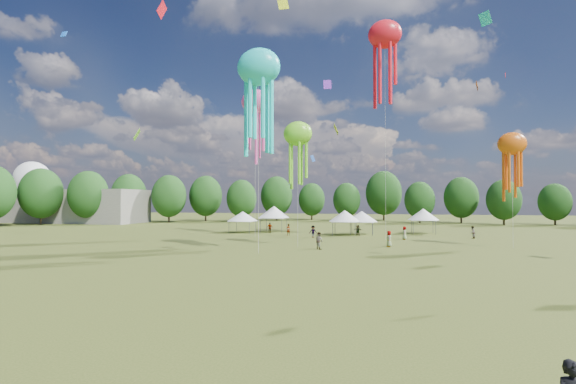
# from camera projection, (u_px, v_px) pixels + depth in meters

# --- Properties ---
(ground) EXTENTS (300.00, 300.00, 0.00)m
(ground) POSITION_uv_depth(u_px,v_px,m) (248.00, 380.00, 12.05)
(ground) COLOR #384416
(ground) RESTS_ON ground
(spectator_near) EXTENTS (1.17, 1.15, 1.90)m
(spectator_near) POSITION_uv_depth(u_px,v_px,m) (319.00, 241.00, 44.23)
(spectator_near) COLOR gray
(spectator_near) RESTS_ON ground
(spectators_far) EXTENTS (31.74, 16.81, 1.86)m
(spectators_far) POSITION_uv_depth(u_px,v_px,m) (359.00, 232.00, 57.47)
(spectators_far) COLOR gray
(spectators_far) RESTS_ON ground
(festival_tents) EXTENTS (34.58, 10.41, 4.45)m
(festival_tents) POSITION_uv_depth(u_px,v_px,m) (325.00, 215.00, 65.62)
(festival_tents) COLOR #47474C
(festival_tents) RESTS_ON ground
(show_kites) EXTENTS (36.90, 21.61, 30.58)m
(show_kites) POSITION_uv_depth(u_px,v_px,m) (321.00, 96.00, 50.88)
(show_kites) COLOR #1ADEE1
(show_kites) RESTS_ON ground
(small_kites) EXTENTS (77.50, 65.87, 46.70)m
(small_kites) POSITION_uv_depth(u_px,v_px,m) (350.00, 10.00, 51.28)
(small_kites) COLOR #1ADEE1
(small_kites) RESTS_ON ground
(treeline) EXTENTS (201.57, 95.24, 13.43)m
(treeline) POSITION_uv_depth(u_px,v_px,m) (337.00, 194.00, 73.95)
(treeline) COLOR #38281C
(treeline) RESTS_ON ground
(hangar) EXTENTS (40.00, 12.00, 8.00)m
(hangar) POSITION_uv_depth(u_px,v_px,m) (65.00, 206.00, 98.46)
(hangar) COLOR gray
(hangar) RESTS_ON ground
(radome) EXTENTS (9.00, 9.00, 16.00)m
(radome) POSITION_uv_depth(u_px,v_px,m) (32.00, 184.00, 108.03)
(radome) COLOR white
(radome) RESTS_ON ground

